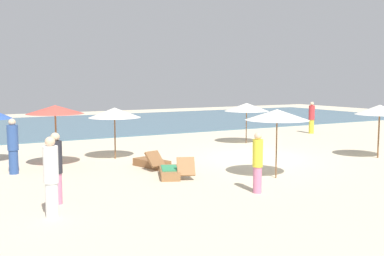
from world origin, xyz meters
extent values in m
plane|color=beige|center=(0.00, 0.00, 0.00)|extent=(60.00, 60.00, 0.00)
cube|color=#476B7F|center=(0.00, 17.00, 0.03)|extent=(48.00, 16.00, 0.06)
cylinder|color=brown|center=(-1.76, -3.39, 1.10)|extent=(0.05, 0.05, 2.20)
cone|color=silver|center=(-1.76, -3.39, 2.07)|extent=(2.07, 2.07, 0.35)
cylinder|color=brown|center=(-5.06, 2.67, 1.01)|extent=(0.05, 0.05, 2.02)
cone|color=silver|center=(-5.06, 2.67, 1.87)|extent=(2.09, 2.09, 0.40)
cylinder|color=brown|center=(2.26, 3.75, 0.99)|extent=(0.05, 0.05, 1.97)
cone|color=silver|center=(2.26, 3.75, 1.82)|extent=(2.22, 2.22, 0.40)
cylinder|color=brown|center=(4.36, -2.45, 1.06)|extent=(0.06, 0.06, 2.13)
cone|color=silver|center=(4.36, -2.45, 1.98)|extent=(1.94, 1.94, 0.40)
cylinder|color=brown|center=(-7.55, 2.01, 1.11)|extent=(0.06, 0.06, 2.22)
cone|color=#D84C3F|center=(-7.55, 2.01, 2.12)|extent=(2.07, 2.07, 0.31)
cube|color=brown|center=(-4.52, 0.30, 0.14)|extent=(0.97, 1.60, 0.28)
cube|color=brown|center=(-4.70, -0.37, 0.42)|extent=(0.68, 0.63, 0.52)
cube|color=olive|center=(-4.72, -1.54, 0.14)|extent=(1.13, 1.62, 0.28)
cube|color=olive|center=(-4.45, -2.19, 0.43)|extent=(0.69, 0.62, 0.57)
cube|color=#338C59|center=(-4.72, -1.54, 0.30)|extent=(0.87, 1.17, 0.03)
cylinder|color=white|center=(-9.10, -4.20, 0.41)|extent=(0.40, 0.40, 0.82)
cylinder|color=white|center=(-9.10, -4.20, 1.25)|extent=(0.47, 0.47, 0.86)
sphere|color=beige|center=(-9.10, -4.20, 1.78)|extent=(0.23, 0.23, 0.23)
cylinder|color=#D17299|center=(-3.51, -4.68, 0.37)|extent=(0.35, 0.35, 0.75)
cylinder|color=yellow|center=(-3.51, -4.68, 1.14)|extent=(0.41, 0.41, 0.78)
sphere|color=beige|center=(-3.51, -4.68, 1.63)|extent=(0.21, 0.21, 0.21)
cylinder|color=#D17299|center=(-8.72, -3.07, 0.40)|extent=(0.38, 0.38, 0.80)
cylinder|color=#26262D|center=(-8.72, -3.07, 1.22)|extent=(0.44, 0.44, 0.84)
sphere|color=beige|center=(-8.72, -3.07, 1.74)|extent=(0.23, 0.23, 0.23)
cylinder|color=yellow|center=(8.11, 5.26, 0.41)|extent=(0.38, 0.38, 0.81)
cylinder|color=#BF3338|center=(8.11, 5.26, 1.24)|extent=(0.44, 0.44, 0.85)
sphere|color=beige|center=(8.11, 5.26, 1.76)|extent=(0.23, 0.23, 0.23)
cylinder|color=#2D4C8C|center=(-9.11, 1.49, 0.41)|extent=(0.41, 0.41, 0.82)
cylinder|color=#2D4C8C|center=(-9.11, 1.49, 1.24)|extent=(0.48, 0.48, 0.85)
sphere|color=beige|center=(-9.11, 1.49, 1.77)|extent=(0.23, 0.23, 0.23)
camera|label=1|loc=(-11.39, -14.89, 3.21)|focal=43.05mm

